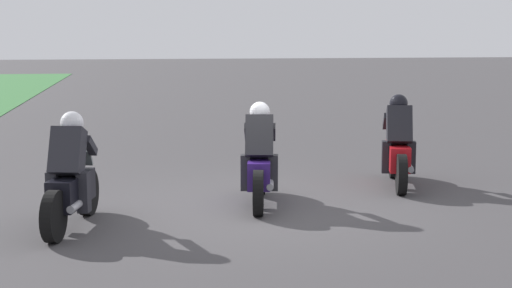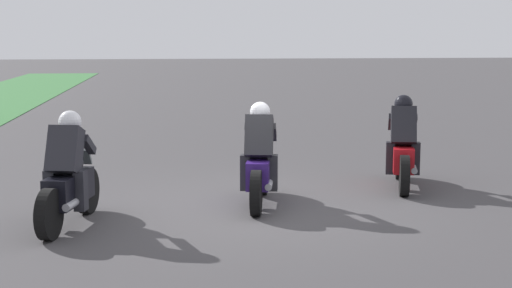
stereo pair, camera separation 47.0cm
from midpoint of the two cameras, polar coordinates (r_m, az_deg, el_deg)
ground_plane at (r=11.13m, az=-1.11°, el=-4.73°), size 120.00×120.00×0.00m
rider_lane_a at (r=12.69m, az=9.53°, el=-0.34°), size 2.01×0.65×1.51m
rider_lane_b at (r=11.17m, az=-0.93°, el=-1.42°), size 2.03×0.61×1.51m
rider_lane_c at (r=10.19m, az=-14.93°, el=-2.67°), size 2.02×0.64×1.51m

